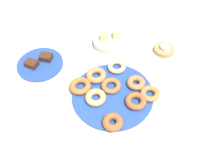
{
  "coord_description": "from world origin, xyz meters",
  "views": [
    {
      "loc": [
        0.0,
        -0.59,
        0.83
      ],
      "look_at": [
        0.0,
        0.03,
        0.04
      ],
      "focal_mm": 37.28,
      "sensor_mm": 36.0,
      "label": 1
    }
  ],
  "objects": [
    {
      "name": "donut_8",
      "position": [
        0.16,
        -0.01,
        0.03
      ],
      "size": [
        0.09,
        0.09,
        0.02
      ],
      "primitive_type": "torus",
      "rotation": [
        0.0,
        0.0,
        3.11
      ],
      "color": "#BC7A3D",
      "rests_on": "donut_plate"
    },
    {
      "name": "melon_chunk_right",
      "position": [
        0.02,
        0.35,
        0.05
      ],
      "size": [
        0.04,
        0.04,
        0.04
      ],
      "primitive_type": "cube",
      "rotation": [
        0.0,
        0.0,
        0.22
      ],
      "color": "#DBD67A",
      "rests_on": "fruit_bowl"
    },
    {
      "name": "donut_1",
      "position": [
        0.02,
        0.15,
        0.02
      ],
      "size": [
        0.12,
        0.12,
        0.02
      ],
      "primitive_type": "torus",
      "rotation": [
        0.0,
        0.0,
        0.93
      ],
      "color": "#EABC84",
      "rests_on": "donut_plate"
    },
    {
      "name": "donut_3",
      "position": [
        0.1,
        0.05,
        0.03
      ],
      "size": [
        0.11,
        0.11,
        0.03
      ],
      "primitive_type": "torus",
      "rotation": [
        0.0,
        0.0,
        0.88
      ],
      "color": "#B27547",
      "rests_on": "donut_plate"
    },
    {
      "name": "cake_plate",
      "position": [
        -0.35,
        0.18,
        0.01
      ],
      "size": [
        0.22,
        0.22,
        0.01
      ],
      "primitive_type": "cylinder",
      "color": "#284C9E",
      "rests_on": "ground_plane"
    },
    {
      "name": "donut_4",
      "position": [
        -0.14,
        0.03,
        0.03
      ],
      "size": [
        0.13,
        0.13,
        0.03
      ],
      "primitive_type": "torus",
      "rotation": [
        0.0,
        0.0,
        5.5
      ],
      "color": "#AD6B33",
      "rests_on": "donut_plate"
    },
    {
      "name": "brownie_far",
      "position": [
        -0.33,
        0.21,
        0.03
      ],
      "size": [
        0.06,
        0.05,
        0.03
      ],
      "primitive_type": "cube",
      "rotation": [
        0.0,
        0.0,
        -0.2
      ],
      "color": "#472819",
      "rests_on": "cake_plate"
    },
    {
      "name": "tealight",
      "position": [
        0.26,
        0.28,
        0.03
      ],
      "size": [
        0.05,
        0.05,
        0.01
      ],
      "primitive_type": "cylinder",
      "color": "silver",
      "rests_on": "candle_holder"
    },
    {
      "name": "donut_5",
      "position": [
        -0.01,
        0.03,
        0.02
      ],
      "size": [
        0.1,
        0.1,
        0.02
      ],
      "primitive_type": "torus",
      "rotation": [
        0.0,
        0.0,
        1.39
      ],
      "color": "#AD6B33",
      "rests_on": "donut_plate"
    },
    {
      "name": "donut_0",
      "position": [
        -0.07,
        -0.03,
        0.03
      ],
      "size": [
        0.11,
        0.11,
        0.03
      ],
      "primitive_type": "torus",
      "rotation": [
        0.0,
        0.0,
        0.36
      ],
      "color": "tan",
      "rests_on": "donut_plate"
    },
    {
      "name": "donut_2",
      "position": [
        0.1,
        -0.05,
        0.03
      ],
      "size": [
        0.12,
        0.12,
        0.03
      ],
      "primitive_type": "torus",
      "rotation": [
        0.0,
        0.0,
        3.52
      ],
      "color": "#995B2D",
      "rests_on": "donut_plate"
    },
    {
      "name": "donut_6",
      "position": [
        0.0,
        -0.15,
        0.03
      ],
      "size": [
        0.1,
        0.1,
        0.03
      ],
      "primitive_type": "torus",
      "rotation": [
        0.0,
        0.0,
        6.01
      ],
      "color": "#995B2D",
      "rests_on": "donut_plate"
    },
    {
      "name": "donut_plate",
      "position": [
        0.0,
        0.0,
        0.01
      ],
      "size": [
        0.35,
        0.35,
        0.01
      ],
      "primitive_type": "cylinder",
      "color": "#284C9E",
      "rests_on": "ground_plane"
    },
    {
      "name": "ground_plane",
      "position": [
        0.0,
        0.0,
        0.0
      ],
      "size": [
        2.4,
        2.4,
        0.0
      ],
      "primitive_type": "plane",
      "color": "beige"
    },
    {
      "name": "fruit_bowl",
      "position": [
        -0.01,
        0.34,
        0.02
      ],
      "size": [
        0.18,
        0.18,
        0.03
      ],
      "primitive_type": "cylinder",
      "color": "silver",
      "rests_on": "ground_plane"
    },
    {
      "name": "brownie_near",
      "position": [
        -0.39,
        0.16,
        0.03
      ],
      "size": [
        0.07,
        0.06,
        0.03
      ],
      "primitive_type": "cube",
      "rotation": [
        0.0,
        0.0,
        -0.39
      ],
      "color": "#472819",
      "rests_on": "cake_plate"
    },
    {
      "name": "melon_chunk_left",
      "position": [
        -0.05,
        0.34,
        0.05
      ],
      "size": [
        0.04,
        0.04,
        0.04
      ],
      "primitive_type": "cube",
      "rotation": [
        0.0,
        0.0,
        -0.06
      ],
      "color": "#DBD67A",
      "rests_on": "fruit_bowl"
    },
    {
      "name": "candle_holder",
      "position": [
        0.26,
        0.28,
        0.01
      ],
      "size": [
        0.1,
        0.1,
        0.02
      ],
      "primitive_type": "cylinder",
      "color": "tan",
      "rests_on": "ground_plane"
    },
    {
      "name": "donut_7",
      "position": [
        -0.08,
        0.09,
        0.03
      ],
      "size": [
        0.11,
        0.11,
        0.03
      ],
      "primitive_type": "torus",
      "rotation": [
        0.0,
        0.0,
        3.39
      ],
      "color": "#C6844C",
      "rests_on": "donut_plate"
    }
  ]
}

